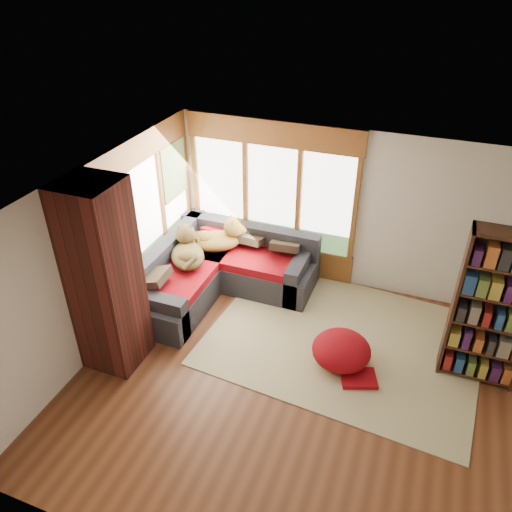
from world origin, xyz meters
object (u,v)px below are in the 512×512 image
Objects in this scene: brick_chimney at (105,278)px; pouf at (341,349)px; bookshelf at (493,310)px; dog_brindle at (187,251)px; area_rug at (343,340)px; dog_tan at (220,239)px; sectional_sofa at (212,267)px.

pouf is (2.86, 0.96, -1.07)m from brick_chimney.
dog_brindle is (-4.32, 0.33, -0.31)m from bookshelf.
area_rug is at bearing 97.34° from pouf.
bookshelf is at bearing -41.88° from dog_tan.
brick_chimney reaches higher than dog_tan.
brick_chimney is at bearing -161.40° from pouf.
area_rug is (2.36, -0.64, -0.30)m from sectional_sofa.
pouf is (2.41, -1.09, -0.08)m from sectional_sofa.
brick_chimney is 4.74m from bookshelf.
bookshelf is at bearing 13.08° from pouf.
brick_chimney is at bearing -133.68° from dog_tan.
bookshelf reaches higher than dog_brindle.
pouf is (-1.68, -0.39, -0.85)m from bookshelf.
brick_chimney is 3.39m from area_rug.
dog_brindle reaches higher than sectional_sofa.
dog_tan is (-2.25, 0.80, 0.76)m from area_rug.
dog_tan is 0.62m from dog_brindle.
dog_tan reaches higher than sectional_sofa.
dog_brindle is at bearing -151.29° from dog_tan.
area_rug is at bearing -13.58° from sectional_sofa.
brick_chimney is 2.32m from sectional_sofa.
brick_chimney is at bearing -163.41° from bookshelf.
area_rug is 1.71× the size of bookshelf.
brick_chimney is 2.34m from dog_tan.
sectional_sofa is 2.65m from pouf.
brick_chimney is 3.20m from pouf.
dog_tan is (-3.99, 0.86, -0.30)m from bookshelf.
area_rug is at bearing -49.39° from dog_tan.
dog_brindle is (-2.63, 0.72, 0.54)m from pouf.
dog_brindle is (-0.22, -0.36, 0.46)m from sectional_sofa.
sectional_sofa reaches higher than pouf.
dog_brindle is (0.22, 1.68, -0.54)m from brick_chimney.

